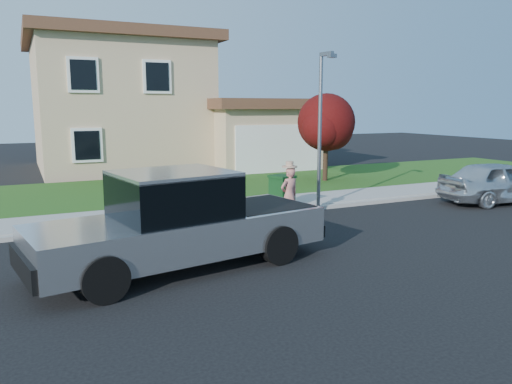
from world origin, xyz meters
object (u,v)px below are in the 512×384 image
Objects in this scene: woman at (289,194)px; ornamental_tree at (327,125)px; pickup_truck at (180,223)px; street_lamp at (321,123)px; sedan at (501,182)px; trash_bin at (282,191)px.

woman is 0.47× the size of ornamental_tree.
pickup_truck is 4.65m from woman.
street_lamp is (-3.50, -4.96, 0.29)m from ornamental_tree.
sedan is at bearing -21.12° from street_lamp.
woman is at bearing 95.96° from sedan.
ornamental_tree is at bearing 29.28° from trash_bin.
sedan is 1.14× the size of ornamental_tree.
woman is 1.60m from trash_bin.
street_lamp reaches higher than ornamental_tree.
ornamental_tree is at bearing 32.43° from sedan.
pickup_truck is 1.49× the size of sedan.
ornamental_tree is at bearing -142.40° from woman.
ornamental_tree is 6.74m from trash_bin.
sedan is 6.79m from street_lamp.
trash_bin is (-4.62, -4.56, -1.82)m from ornamental_tree.
sedan is at bearing 0.19° from pickup_truck.
woman reaches higher than sedan.
sedan is at bearing 165.04° from woman.
pickup_truck is 12.08m from sedan.
trash_bin is at bearing 152.94° from street_lamp.
ornamental_tree reaches higher than woman.
ornamental_tree is (5.19, 6.05, 1.65)m from woman.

